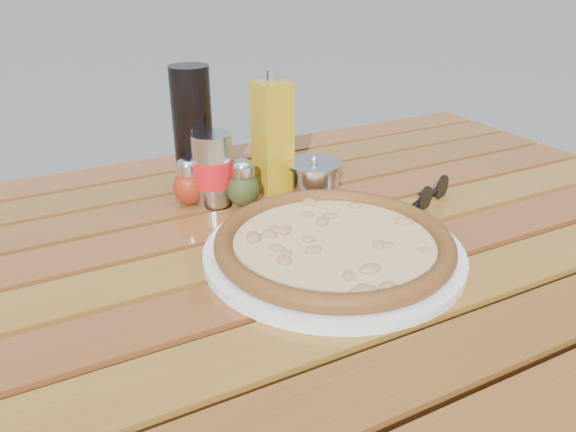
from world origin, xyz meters
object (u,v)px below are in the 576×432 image
parmesan_tin (314,178)px  sunglasses (432,194)px  dark_bottle (193,132)px  pepper_shaker (189,182)px  soda_can (213,170)px  table (294,283)px  olive_oil_cruet (272,137)px  plate (333,252)px  oregano_shaker (243,184)px  pizza (334,242)px

parmesan_tin → sunglasses: (0.16, -0.12, -0.01)m
dark_bottle → sunglasses: dark_bottle is taller
pepper_shaker → soda_can: 0.04m
table → dark_bottle: size_ratio=6.36×
pepper_shaker → sunglasses: (0.36, -0.19, -0.02)m
table → olive_oil_cruet: (0.06, 0.19, 0.17)m
table → pepper_shaker: (-0.09, 0.20, 0.11)m
table → plate: bearing=-71.0°
oregano_shaker → plate: bearing=-79.4°
pizza → parmesan_tin: size_ratio=3.82×
pepper_shaker → parmesan_tin: 0.21m
soda_can → parmesan_tin: bearing=-16.4°
plate → dark_bottle: (-0.09, 0.30, 0.10)m
plate → sunglasses: size_ratio=3.38×
pepper_shaker → soda_can: size_ratio=0.68×
dark_bottle → pizza: bearing=-73.3°
plate → parmesan_tin: bearing=67.2°
pizza → dark_bottle: dark_bottle is taller
oregano_shaker → pepper_shaker: bearing=147.7°
soda_can → sunglasses: bearing=-27.9°
pizza → olive_oil_cruet: (0.04, 0.26, 0.07)m
soda_can → olive_oil_cruet: olive_oil_cruet is taller
pizza → pepper_shaker: bearing=113.7°
plate → oregano_shaker: bearing=100.6°
pizza → sunglasses: sunglasses is taller
plate → parmesan_tin: (0.09, 0.20, 0.02)m
pizza → sunglasses: (0.24, 0.08, -0.01)m
plate → pepper_shaker: (-0.12, 0.27, 0.03)m
soda_can → sunglasses: (0.32, -0.17, -0.04)m
plate → olive_oil_cruet: (0.04, 0.26, 0.09)m
plate → olive_oil_cruet: bearing=82.2°
pepper_shaker → oregano_shaker: same height
dark_bottle → sunglasses: bearing=-33.7°
pizza → oregano_shaker: 0.22m
oregano_shaker → dark_bottle: dark_bottle is taller
table → parmesan_tin: bearing=50.6°
plate → olive_oil_cruet: size_ratio=1.71×
oregano_shaker → soda_can: size_ratio=0.68×
dark_bottle → parmesan_tin: size_ratio=2.24×
dark_bottle → olive_oil_cruet: bearing=-19.1°
olive_oil_cruet → sunglasses: (0.21, -0.18, -0.08)m
sunglasses → olive_oil_cruet: bearing=115.7°
soda_can → pepper_shaker: bearing=160.3°
olive_oil_cruet → sunglasses: size_ratio=1.97×
dark_bottle → oregano_shaker: bearing=-59.8°
dark_bottle → parmesan_tin: bearing=-29.7°
oregano_shaker → olive_oil_cruet: bearing=29.4°
table → parmesan_tin: size_ratio=14.25×
pizza → olive_oil_cruet: olive_oil_cruet is taller
plate → oregano_shaker: (-0.04, 0.22, 0.03)m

